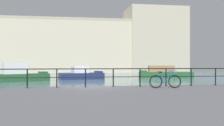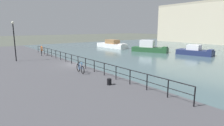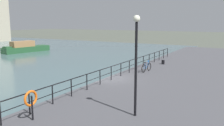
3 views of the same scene
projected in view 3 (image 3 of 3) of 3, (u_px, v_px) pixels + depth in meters
The scene contains 8 objects.
ground_plane at pixel (106, 90), 19.67m from camera, with size 240.00×240.00×0.00m, color #4C5147.
quay_promenade at pixel (189, 96), 16.41m from camera, with size 56.00×13.00×0.99m, color #47474C.
moored_cabin_cruiser at pixel (25, 48), 43.58m from camera, with size 8.67×3.64×1.98m.
quay_railing at pixel (116, 69), 19.29m from camera, with size 27.17×0.07×1.08m.
parked_bicycle at pixel (146, 67), 21.79m from camera, with size 1.77×0.24×0.98m.
mooring_bollard at pixel (163, 62), 25.60m from camera, with size 0.32×0.32×0.44m, color black.
life_ring_stand at pixel (31, 99), 10.98m from camera, with size 0.75×0.16×1.40m.
quay_lamp_post at pixel (136, 53), 11.14m from camera, with size 0.32×0.32×4.72m.
Camera 3 is at (-16.29, -9.84, 5.43)m, focal length 39.15 mm.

